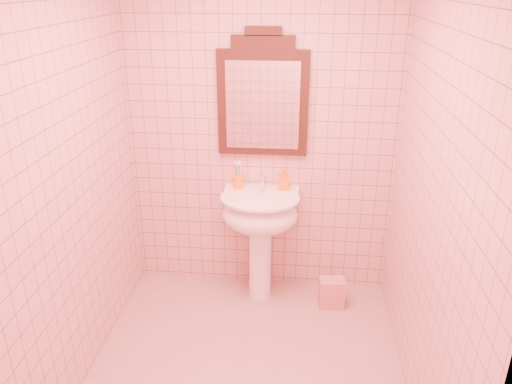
# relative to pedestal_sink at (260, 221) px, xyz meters

# --- Properties ---
(floor) EXTENTS (2.20, 2.20, 0.00)m
(floor) POSITION_rel_pedestal_sink_xyz_m (-0.02, -0.87, -0.66)
(floor) COLOR tan
(floor) RESTS_ON ground
(back_wall) EXTENTS (2.00, 0.02, 2.50)m
(back_wall) POSITION_rel_pedestal_sink_xyz_m (-0.02, 0.23, 0.59)
(back_wall) COLOR #D09891
(back_wall) RESTS_ON floor
(pedestal_sink) EXTENTS (0.58, 0.58, 0.86)m
(pedestal_sink) POSITION_rel_pedestal_sink_xyz_m (0.00, 0.00, 0.00)
(pedestal_sink) COLOR white
(pedestal_sink) RESTS_ON floor
(faucet) EXTENTS (0.04, 0.16, 0.11)m
(faucet) POSITION_rel_pedestal_sink_xyz_m (0.00, 0.14, 0.26)
(faucet) COLOR white
(faucet) RESTS_ON pedestal_sink
(mirror) EXTENTS (0.65, 0.06, 0.91)m
(mirror) POSITION_rel_pedestal_sink_xyz_m (-0.00, 0.20, 0.88)
(mirror) COLOR black
(mirror) RESTS_ON back_wall
(toothbrush_cup) EXTENTS (0.08, 0.08, 0.19)m
(toothbrush_cup) POSITION_rel_pedestal_sink_xyz_m (-0.18, 0.14, 0.25)
(toothbrush_cup) COLOR orange
(toothbrush_cup) RESTS_ON pedestal_sink
(soap_dispenser) EXTENTS (0.08, 0.09, 0.16)m
(soap_dispenser) POSITION_rel_pedestal_sink_xyz_m (0.16, 0.14, 0.28)
(soap_dispenser) COLOR orange
(soap_dispenser) RESTS_ON pedestal_sink
(towel) EXTENTS (0.20, 0.14, 0.23)m
(towel) POSITION_rel_pedestal_sink_xyz_m (0.56, -0.08, -0.55)
(towel) COLOR tan
(towel) RESTS_ON floor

